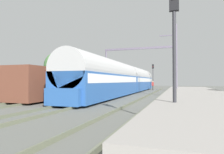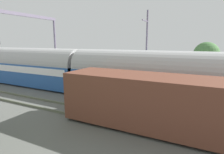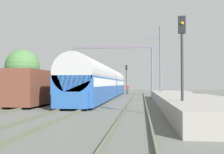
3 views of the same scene
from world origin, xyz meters
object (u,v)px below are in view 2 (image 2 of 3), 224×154
object	(u,v)px
passenger_train	(80,71)
catenary_gantry	(13,32)
person_crossing	(27,70)
freight_car	(186,106)

from	to	relation	value
passenger_train	catenary_gantry	distance (m)	9.57
catenary_gantry	person_crossing	bearing A→B (deg)	28.48
freight_car	person_crossing	distance (m)	20.81
passenger_train	freight_car	bearing A→B (deg)	-114.11
passenger_train	person_crossing	world-z (taller)	passenger_train
person_crossing	catenary_gantry	bearing A→B (deg)	22.68
passenger_train	catenary_gantry	world-z (taller)	catenary_gantry
catenary_gantry	freight_car	bearing A→B (deg)	-103.11
passenger_train	person_crossing	xyz separation A→B (m)	(2.40, 10.13, -0.94)
freight_car	person_crossing	size ratio (longest dim) A/B	7.51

